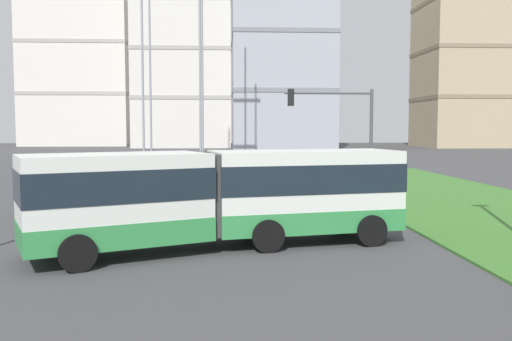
{
  "coord_description": "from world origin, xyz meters",
  "views": [
    {
      "loc": [
        -0.11,
        -4.5,
        3.76
      ],
      "look_at": [
        0.98,
        15.59,
        2.2
      ],
      "focal_mm": 39.24,
      "sensor_mm": 36.0,
      "label": 1
    }
  ],
  "objects_px": {
    "articulated_bus": "(222,195)",
    "apartment_tower_eastcentre": "(464,5)",
    "car_grey_wagon": "(86,198)",
    "apartment_tower_centre": "(281,40)",
    "apartment_tower_westcentre": "(183,31)",
    "traffic_light_far_right": "(341,124)",
    "apartment_tower_west": "(79,48)"
  },
  "relations": [
    {
      "from": "traffic_light_far_right",
      "to": "apartment_tower_westcentre",
      "type": "bearing_deg",
      "value": 99.42
    },
    {
      "from": "articulated_bus",
      "to": "traffic_light_far_right",
      "type": "relative_size",
      "value": 2.14
    },
    {
      "from": "articulated_bus",
      "to": "apartment_tower_westcentre",
      "type": "distance_m",
      "value": 93.05
    },
    {
      "from": "articulated_bus",
      "to": "car_grey_wagon",
      "type": "bearing_deg",
      "value": 131.26
    },
    {
      "from": "articulated_bus",
      "to": "apartment_tower_centre",
      "type": "distance_m",
      "value": 80.8
    },
    {
      "from": "apartment_tower_westcentre",
      "to": "articulated_bus",
      "type": "bearing_deg",
      "value": -85.05
    },
    {
      "from": "car_grey_wagon",
      "to": "apartment_tower_eastcentre",
      "type": "xyz_separation_m",
      "value": [
        50.65,
        80.69,
        25.8
      ]
    },
    {
      "from": "apartment_tower_westcentre",
      "to": "car_grey_wagon",
      "type": "bearing_deg",
      "value": -88.61
    },
    {
      "from": "traffic_light_far_right",
      "to": "apartment_tower_west",
      "type": "distance_m",
      "value": 98.96
    },
    {
      "from": "car_grey_wagon",
      "to": "apartment_tower_westcentre",
      "type": "height_order",
      "value": "apartment_tower_westcentre"
    },
    {
      "from": "articulated_bus",
      "to": "apartment_tower_westcentre",
      "type": "relative_size",
      "value": 0.27
    },
    {
      "from": "articulated_bus",
      "to": "apartment_tower_west",
      "type": "xyz_separation_m",
      "value": [
        -29.77,
        100.26,
        18.35
      ]
    },
    {
      "from": "car_grey_wagon",
      "to": "apartment_tower_west",
      "type": "distance_m",
      "value": 98.56
    },
    {
      "from": "car_grey_wagon",
      "to": "apartment_tower_eastcentre",
      "type": "bearing_deg",
      "value": 57.88
    },
    {
      "from": "car_grey_wagon",
      "to": "apartment_tower_westcentre",
      "type": "xyz_separation_m",
      "value": [
        -2.03,
        83.88,
        21.07
      ]
    },
    {
      "from": "articulated_bus",
      "to": "apartment_tower_westcentre",
      "type": "bearing_deg",
      "value": 94.95
    },
    {
      "from": "apartment_tower_centre",
      "to": "traffic_light_far_right",
      "type": "bearing_deg",
      "value": -93.32
    },
    {
      "from": "apartment_tower_westcentre",
      "to": "apartment_tower_west",
      "type": "bearing_deg",
      "value": 156.01
    },
    {
      "from": "car_grey_wagon",
      "to": "apartment_tower_west",
      "type": "relative_size",
      "value": 0.11
    },
    {
      "from": "car_grey_wagon",
      "to": "apartment_tower_eastcentre",
      "type": "relative_size",
      "value": 0.09
    },
    {
      "from": "articulated_bus",
      "to": "apartment_tower_eastcentre",
      "type": "relative_size",
      "value": 0.22
    },
    {
      "from": "articulated_bus",
      "to": "apartment_tower_eastcentre",
      "type": "xyz_separation_m",
      "value": [
        44.85,
        87.3,
        24.9
      ]
    },
    {
      "from": "articulated_bus",
      "to": "apartment_tower_eastcentre",
      "type": "distance_m",
      "value": 101.26
    },
    {
      "from": "apartment_tower_westcentre",
      "to": "apartment_tower_centre",
      "type": "xyz_separation_m",
      "value": [
        17.49,
        -12.05,
        -3.41
      ]
    },
    {
      "from": "apartment_tower_westcentre",
      "to": "apartment_tower_eastcentre",
      "type": "bearing_deg",
      "value": -3.47
    },
    {
      "from": "apartment_tower_west",
      "to": "apartment_tower_eastcentre",
      "type": "height_order",
      "value": "apartment_tower_eastcentre"
    },
    {
      "from": "traffic_light_far_right",
      "to": "apartment_tower_centre",
      "type": "height_order",
      "value": "apartment_tower_centre"
    },
    {
      "from": "traffic_light_far_right",
      "to": "articulated_bus",
      "type": "bearing_deg",
      "value": -121.36
    },
    {
      "from": "traffic_light_far_right",
      "to": "apartment_tower_eastcentre",
      "type": "xyz_separation_m",
      "value": [
        39.21,
        78.04,
        22.66
      ]
    },
    {
      "from": "articulated_bus",
      "to": "apartment_tower_west",
      "type": "distance_m",
      "value": 106.18
    },
    {
      "from": "articulated_bus",
      "to": "traffic_light_far_right",
      "type": "xyz_separation_m",
      "value": [
        5.64,
        9.26,
        2.24
      ]
    },
    {
      "from": "articulated_bus",
      "to": "apartment_tower_centre",
      "type": "height_order",
      "value": "apartment_tower_centre"
    }
  ]
}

